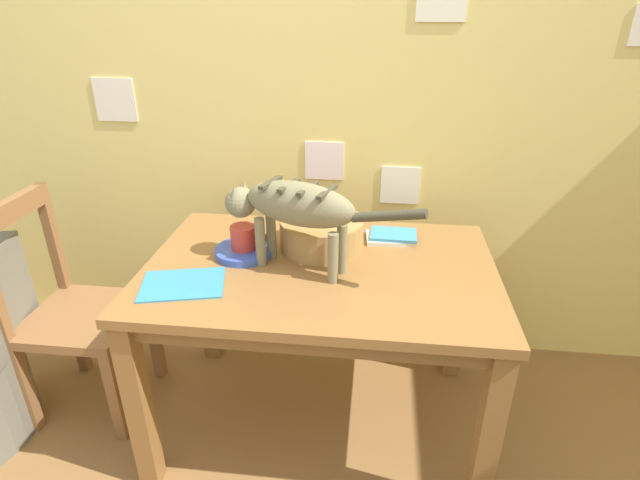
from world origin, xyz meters
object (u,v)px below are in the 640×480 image
object	(u,v)px
dining_table	(320,287)
book_stack	(391,237)
wooden_chair_near	(73,312)
wicker_basket	(322,233)
saucer_bowl	(244,251)
magazine	(183,284)
coffee_mug	(244,237)
cat	(293,207)

from	to	relation	value
dining_table	book_stack	bearing A→B (deg)	43.25
dining_table	wooden_chair_near	size ratio (longest dim) A/B	1.34
dining_table	wicker_basket	xyz separation A→B (m)	(-0.01, 0.15, 0.15)
saucer_bowl	magazine	bearing A→B (deg)	-121.86
coffee_mug	book_stack	distance (m)	0.58
cat	book_stack	xyz separation A→B (m)	(0.34, 0.26, -0.21)
cat	book_stack	size ratio (longest dim) A/B	3.45
saucer_bowl	coffee_mug	bearing A→B (deg)	0.00
dining_table	wicker_basket	distance (m)	0.21
coffee_mug	magazine	bearing A→B (deg)	-122.43
magazine	wicker_basket	xyz separation A→B (m)	(0.43, 0.34, 0.06)
saucer_bowl	book_stack	world-z (taller)	book_stack
coffee_mug	magazine	distance (m)	0.29
dining_table	coffee_mug	distance (m)	0.33
cat	coffee_mug	world-z (taller)	cat
magazine	wicker_basket	world-z (taller)	wicker_basket
wooden_chair_near	magazine	bearing A→B (deg)	71.39
magazine	cat	bearing A→B (deg)	12.03
book_stack	cat	bearing A→B (deg)	-142.75
dining_table	wooden_chair_near	distance (m)	1.03
magazine	wooden_chair_near	size ratio (longest dim) A/B	0.29
dining_table	coffee_mug	bearing A→B (deg)	170.41
cat	book_stack	distance (m)	0.48
dining_table	wicker_basket	bearing A→B (deg)	94.00
cat	wooden_chair_near	bearing A→B (deg)	107.78
wicker_basket	wooden_chair_near	distance (m)	1.06
cat	wooden_chair_near	xyz separation A→B (m)	(-0.92, 0.02, -0.51)
dining_table	cat	world-z (taller)	cat
magazine	book_stack	xyz separation A→B (m)	(0.69, 0.43, 0.01)
wooden_chair_near	book_stack	bearing A→B (deg)	100.65
magazine	wicker_basket	distance (m)	0.55
coffee_mug	wooden_chair_near	size ratio (longest dim) A/B	0.14
magazine	coffee_mug	bearing A→B (deg)	43.85
wicker_basket	wooden_chair_near	xyz separation A→B (m)	(-1.00, -0.15, -0.34)
cat	wooden_chair_near	distance (m)	1.05
saucer_bowl	wooden_chair_near	xyz separation A→B (m)	(-0.72, -0.05, -0.30)
book_stack	wooden_chair_near	size ratio (longest dim) A/B	0.22
cat	book_stack	bearing A→B (deg)	-33.66
cat	wooden_chair_near	size ratio (longest dim) A/B	0.74
coffee_mug	saucer_bowl	bearing A→B (deg)	-180.00
saucer_bowl	book_stack	xyz separation A→B (m)	(0.55, 0.19, 0.00)
coffee_mug	book_stack	size ratio (longest dim) A/B	0.67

